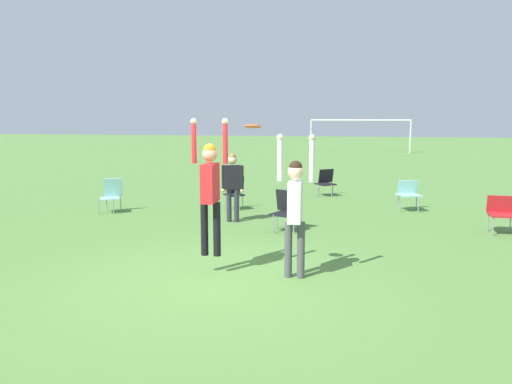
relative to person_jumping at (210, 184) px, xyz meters
The scene contains 12 objects.
ground_plane 1.51m from the person_jumping, 66.39° to the right, with size 120.00×120.00×0.00m, color #56843D.
person_jumping is the anchor object (origin of this frame).
person_defending 1.38m from the person_jumping, ahead, with size 0.60×0.45×2.25m.
frisbee 1.16m from the person_jumping, 10.40° to the right, with size 0.26×0.26×0.06m.
camping_chair_0 6.75m from the person_jumping, 36.73° to the left, with size 0.56×0.59×0.81m.
camping_chair_1 5.80m from the person_jumping, 100.37° to the left, with size 0.65×0.72×0.88m.
camping_chair_2 8.72m from the person_jumping, 81.73° to the left, with size 0.74×0.82×0.84m.
camping_chair_3 6.20m from the person_jumping, 132.42° to the left, with size 0.66×0.72×0.89m.
camping_chair_4 7.39m from the person_jumping, 60.37° to the left, with size 0.71×0.75×0.81m.
camping_chair_5 3.52m from the person_jumping, 77.51° to the left, with size 0.69×0.75×0.89m.
person_spectator_near 4.04m from the person_jumping, 99.43° to the left, with size 0.57×0.32×1.65m.
soccer_goal 29.36m from the person_jumping, 85.62° to the left, with size 7.10×0.10×2.35m.
Camera 1 is at (2.17, -7.17, 2.50)m, focal length 35.00 mm.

